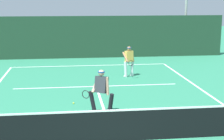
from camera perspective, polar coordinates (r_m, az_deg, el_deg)
The scene contains 8 objects.
court_line_baseline_far at distance 21.67m, azimuth -3.67°, elevation 0.73°, with size 9.40×0.10×0.01m, color white.
court_line_service at distance 16.59m, azimuth -2.57°, elevation -2.66°, with size 7.66×0.10×0.01m, color white.
court_line_centre at distance 13.39m, azimuth -1.41°, elevation -6.16°, with size 0.10×6.40×0.01m, color white.
tennis_net at distance 10.23m, azimuth 0.39°, elevation -8.95°, with size 10.31×0.09×1.10m.
player_near at distance 12.37m, azimuth -1.77°, elevation -3.31°, with size 1.14×0.78×1.65m.
player_far at distance 18.47m, azimuth 2.77°, elevation 1.61°, with size 0.70×0.93×1.61m.
tennis_ball at distance 13.96m, azimuth -6.25°, elevation -5.36°, with size 0.07×0.07×0.07m, color #D1E033.
back_fence_windscreen at distance 24.29m, azimuth -4.13°, elevation 5.34°, with size 19.31×0.12×2.89m, color #1D3C28.
Camera 1 is at (-1.25, -9.49, 4.10)m, focal length 56.40 mm.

